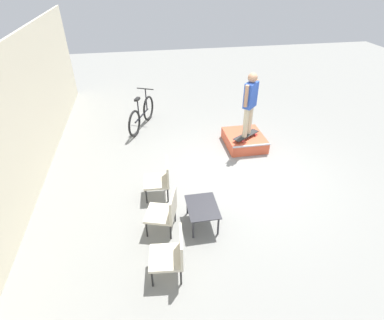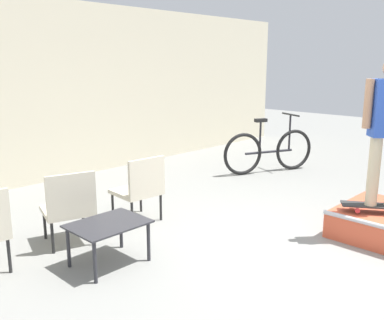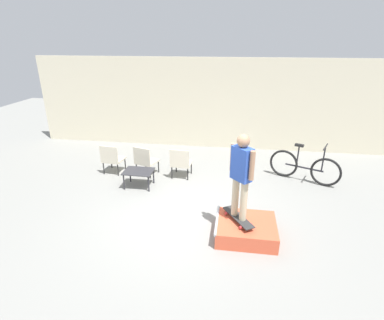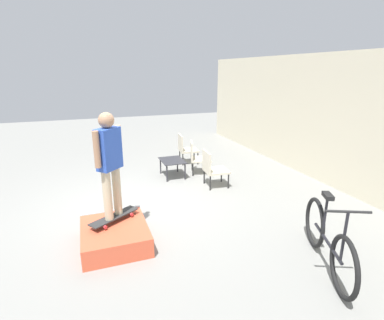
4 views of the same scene
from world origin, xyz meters
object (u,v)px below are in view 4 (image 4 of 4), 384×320
object	(u,v)px
patio_chair_center	(197,156)
bicycle	(328,240)
patio_chair_right	(213,168)
patio_chair_left	(185,148)
skate_ramp_box	(115,235)
person_skater	(109,158)
skateboard_on_ramp	(114,217)
coffee_table	(172,162)

from	to	relation	value
patio_chair_center	bicycle	bearing A→B (deg)	-159.09
patio_chair_right	patio_chair_left	bearing A→B (deg)	4.04
skate_ramp_box	patio_chair_left	size ratio (longest dim) A/B	1.35
patio_chair_left	bicycle	world-z (taller)	bicycle
person_skater	patio_chair_center	world-z (taller)	person_skater
patio_chair_left	skateboard_on_ramp	bearing A→B (deg)	151.92
patio_chair_center	patio_chair_right	distance (m)	0.99
person_skater	patio_chair_right	size ratio (longest dim) A/B	1.93
patio_chair_center	bicycle	world-z (taller)	bicycle
coffee_table	patio_chair_right	xyz separation A→B (m)	(0.97, 0.68, 0.08)
skateboard_on_ramp	patio_chair_right	bearing A→B (deg)	-179.53
person_skater	coffee_table	distance (m)	3.19
skateboard_on_ramp	patio_chair_right	distance (m)	2.83
patio_chair_left	patio_chair_center	distance (m)	0.95
skateboard_on_ramp	coffee_table	distance (m)	3.03
skate_ramp_box	skateboard_on_ramp	world-z (taller)	skateboard_on_ramp
person_skater	patio_chair_center	distance (m)	3.59
coffee_table	patio_chair_left	bearing A→B (deg)	145.18
person_skater	skate_ramp_box	bearing A→B (deg)	37.00
coffee_table	bicycle	xyz separation A→B (m)	(4.22, 0.96, 0.03)
skateboard_on_ramp	patio_chair_left	bearing A→B (deg)	-156.84
patio_chair_right	bicycle	world-z (taller)	bicycle
patio_chair_center	coffee_table	bearing A→B (deg)	109.49
bicycle	patio_chair_right	bearing A→B (deg)	-151.07
patio_chair_left	bicycle	distance (m)	5.21
person_skater	coffee_table	xyz separation A→B (m)	(-2.52, 1.69, -0.98)
skate_ramp_box	skateboard_on_ramp	distance (m)	0.29
patio_chair_center	bicycle	xyz separation A→B (m)	(4.25, 0.27, -0.06)
coffee_table	bicycle	bearing A→B (deg)	12.82
person_skater	patio_chair_right	xyz separation A→B (m)	(-1.55, 2.37, -0.90)
patio_chair_left	patio_chair_right	bearing A→B (deg)	-173.95
skate_ramp_box	person_skater	bearing A→B (deg)	171.21
person_skater	patio_chair_left	size ratio (longest dim) A/B	1.93
person_skater	skateboard_on_ramp	bearing A→B (deg)	-44.21
skate_ramp_box	bicycle	xyz separation A→B (m)	(1.55, 2.67, 0.25)
skate_ramp_box	patio_chair_center	bearing A→B (deg)	138.38
skate_ramp_box	person_skater	world-z (taller)	person_skater
skate_ramp_box	patio_chair_left	distance (m)	4.38
patio_chair_right	skateboard_on_ramp	bearing A→B (deg)	127.22
skateboard_on_ramp	bicycle	size ratio (longest dim) A/B	0.48
skateboard_on_ramp	bicycle	distance (m)	3.15
person_skater	patio_chair_right	world-z (taller)	person_skater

